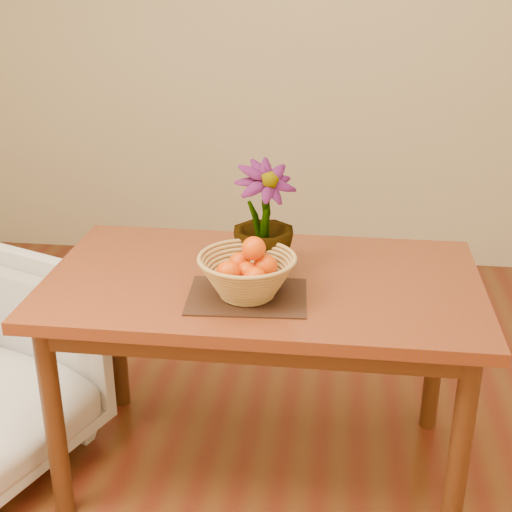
# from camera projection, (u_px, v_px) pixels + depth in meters

# --- Properties ---
(wall_back) EXTENTS (4.00, 0.02, 2.70)m
(wall_back) POSITION_uv_depth(u_px,v_px,m) (305.00, 27.00, 3.85)
(wall_back) COLOR beige
(wall_back) RESTS_ON floor
(table) EXTENTS (1.40, 0.80, 0.75)m
(table) POSITION_uv_depth(u_px,v_px,m) (263.00, 302.00, 2.33)
(table) COLOR maroon
(table) RESTS_ON floor
(placemat) EXTENTS (0.38, 0.29, 0.01)m
(placemat) POSITION_uv_depth(u_px,v_px,m) (247.00, 296.00, 2.17)
(placemat) COLOR #361C13
(placemat) RESTS_ON table
(wicker_basket) EXTENTS (0.30, 0.30, 0.12)m
(wicker_basket) POSITION_uv_depth(u_px,v_px,m) (247.00, 278.00, 2.14)
(wicker_basket) COLOR tan
(wicker_basket) RESTS_ON placemat
(orange_pile) EXTENTS (0.18, 0.17, 0.13)m
(orange_pile) POSITION_uv_depth(u_px,v_px,m) (248.00, 266.00, 2.13)
(orange_pile) COLOR #DF4103
(orange_pile) RESTS_ON wicker_basket
(potted_plant) EXTENTS (0.29, 0.29, 0.37)m
(potted_plant) POSITION_uv_depth(u_px,v_px,m) (263.00, 219.00, 2.28)
(potted_plant) COLOR #164313
(potted_plant) RESTS_ON table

